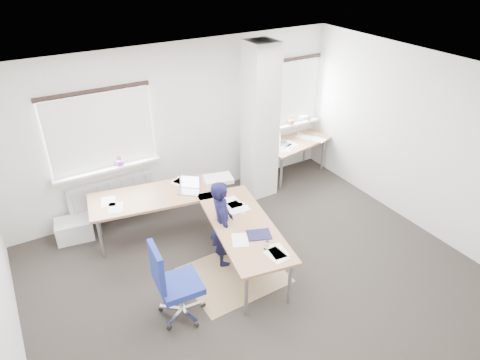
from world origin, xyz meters
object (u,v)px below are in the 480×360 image
desk_main (200,210)px  task_chair (178,297)px  person (222,223)px  desk_side (295,143)px

desk_main → task_chair: task_chair is taller
desk_main → person: person is taller
task_chair → person: size_ratio=0.86×
desk_main → desk_side: 2.86m
desk_main → person: (0.13, -0.43, -0.02)m
desk_main → desk_side: bearing=34.3°
desk_side → task_chair: (-3.47, -2.27, -0.36)m
desk_main → task_chair: bearing=-118.3°
desk_side → task_chair: size_ratio=1.30×
desk_side → person: 2.95m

